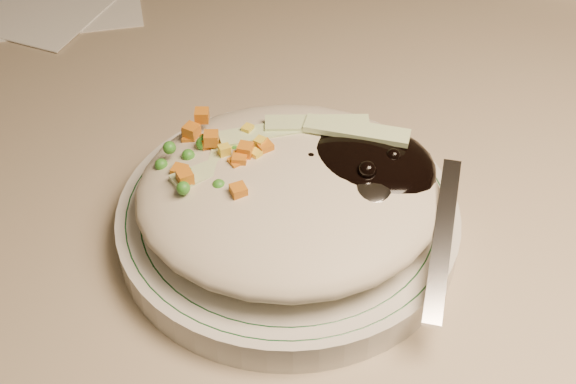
{
  "coord_description": "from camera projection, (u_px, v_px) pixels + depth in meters",
  "views": [
    {
      "loc": [
        -0.06,
        0.79,
        1.13
      ],
      "look_at": [
        -0.06,
        1.16,
        0.78
      ],
      "focal_mm": 50.0,
      "sensor_mm": 36.0,
      "label": 1
    }
  ],
  "objects": [
    {
      "name": "meal",
      "position": [
        295.0,
        186.0,
        0.5
      ],
      "size": [
        0.21,
        0.19,
        0.05
      ],
      "color": "#C0B79C",
      "rests_on": "plate"
    },
    {
      "name": "plate",
      "position": [
        288.0,
        221.0,
        0.53
      ],
      "size": [
        0.22,
        0.22,
        0.02
      ],
      "primitive_type": "cylinder",
      "color": "silver",
      "rests_on": "desk"
    },
    {
      "name": "plate_rim",
      "position": [
        288.0,
        210.0,
        0.52
      ],
      "size": [
        0.21,
        0.21,
        0.0
      ],
      "color": "#144723",
      "rests_on": "plate"
    },
    {
      "name": "desk",
      "position": [
        336.0,
        208.0,
        0.84
      ],
      "size": [
        1.4,
        0.7,
        0.74
      ],
      "color": "tan",
      "rests_on": "ground"
    }
  ]
}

